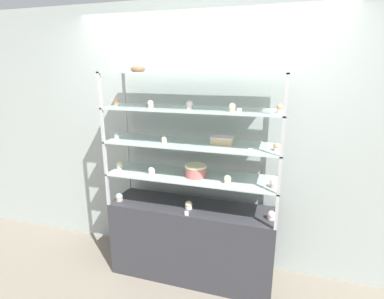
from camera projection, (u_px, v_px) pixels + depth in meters
name	position (u px, v px, depth m)	size (l,w,h in m)	color
ground_plane	(192.00, 274.00, 2.99)	(20.00, 20.00, 0.00)	gray
back_wall	(203.00, 139.00, 2.98)	(8.00, 0.05, 2.60)	#A8B2AD
display_base	(192.00, 241.00, 2.89)	(1.54, 0.43, 0.75)	#333338
display_riser_lower	(192.00, 177.00, 2.72)	(1.54, 0.43, 0.30)	#B7B7BC
display_riser_middle	(192.00, 145.00, 2.64)	(1.54, 0.43, 0.30)	#B7B7BC
display_riser_upper	(192.00, 110.00, 2.56)	(1.54, 0.43, 0.30)	#B7B7BC
display_riser_top	(192.00, 74.00, 2.47)	(1.54, 0.43, 0.30)	#B7B7BC
layer_cake_centerpiece	(196.00, 171.00, 2.67)	(0.19, 0.19, 0.11)	#C66660
sheet_cake_frosted	(222.00, 140.00, 2.59)	(0.19, 0.14, 0.06)	#DBBC84
cupcake_0	(119.00, 197.00, 2.89)	(0.07, 0.07, 0.08)	#CCB28C
cupcake_1	(189.00, 205.00, 2.72)	(0.07, 0.07, 0.08)	white
cupcake_2	(271.00, 215.00, 2.54)	(0.07, 0.07, 0.08)	beige
price_tag_0	(187.00, 213.00, 2.60)	(0.04, 0.00, 0.04)	white
cupcake_3	(120.00, 166.00, 2.87)	(0.06, 0.06, 0.07)	white
cupcake_4	(152.00, 171.00, 2.73)	(0.06, 0.06, 0.07)	white
cupcake_5	(227.00, 179.00, 2.52)	(0.06, 0.06, 0.07)	white
cupcake_6	(273.00, 184.00, 2.43)	(0.06, 0.06, 0.07)	#CCB28C
price_tag_1	(149.00, 176.00, 2.62)	(0.04, 0.00, 0.04)	white
cupcake_7	(117.00, 136.00, 2.78)	(0.05, 0.05, 0.06)	beige
cupcake_8	(164.00, 140.00, 2.62)	(0.05, 0.05, 0.06)	white
cupcake_9	(276.00, 147.00, 2.38)	(0.05, 0.05, 0.06)	beige
price_tag_2	(250.00, 151.00, 2.29)	(0.04, 0.00, 0.04)	white
cupcake_10	(117.00, 102.00, 2.71)	(0.05, 0.05, 0.07)	beige
cupcake_11	(151.00, 104.00, 2.57)	(0.05, 0.05, 0.07)	#CCB28C
cupcake_12	(190.00, 105.00, 2.51)	(0.05, 0.05, 0.07)	beige
cupcake_13	(232.00, 108.00, 2.35)	(0.05, 0.05, 0.07)	#CCB28C
cupcake_14	(280.00, 109.00, 2.28)	(0.05, 0.05, 0.07)	beige
price_tag_3	(239.00, 111.00, 2.24)	(0.04, 0.00, 0.04)	white
cupcake_15	(114.00, 67.00, 2.63)	(0.07, 0.07, 0.08)	white
cupcake_16	(189.00, 67.00, 2.37)	(0.07, 0.07, 0.08)	beige
cupcake_17	(281.00, 67.00, 2.22)	(0.07, 0.07, 0.08)	white
price_tag_4	(202.00, 69.00, 2.24)	(0.04, 0.00, 0.04)	white
donut_glazed	(138.00, 69.00, 2.56)	(0.12, 0.12, 0.04)	brown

